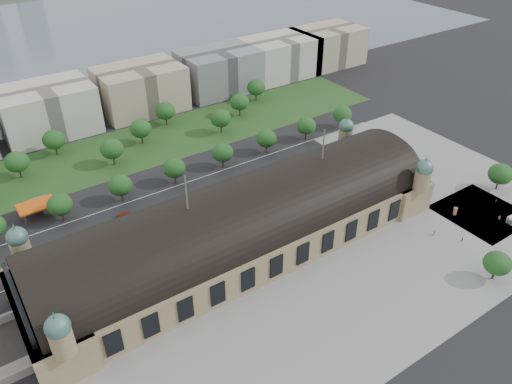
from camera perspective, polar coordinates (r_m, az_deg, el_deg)
ground at (r=180.07m, az=-1.54°, el=-6.45°), size 900.00×900.00×0.00m
station at (r=173.65m, az=-1.59°, el=-3.85°), size 150.00×48.40×44.30m
plaza_south at (r=160.24m, az=10.45°, el=-13.41°), size 190.00×48.00×0.12m
plaza_east at (r=241.36m, az=19.44°, el=2.82°), size 56.00×100.00×0.12m
road_slab at (r=200.44m, az=-12.33°, el=-2.61°), size 260.00×26.00×0.10m
grass_belt at (r=246.52m, az=-16.46°, el=4.07°), size 300.00×45.00×0.10m
petrol_station at (r=214.89m, az=-23.64°, el=-1.28°), size 14.00×13.00×5.05m
lake at (r=436.72m, az=-24.25°, el=15.36°), size 700.00×320.00×0.08m
office_3 at (r=273.80m, az=-22.74°, el=8.63°), size 45.00×32.00×24.00m
office_4 at (r=286.10m, az=-13.05°, el=11.42°), size 45.00×32.00×24.00m
office_5 at (r=306.17m, az=-4.25°, el=13.65°), size 45.00×32.00×24.00m
office_6 at (r=329.72m, az=2.72°, el=15.17°), size 45.00×32.00×24.00m
office_7 at (r=354.16m, az=8.13°, el=16.19°), size 45.00×32.00×24.00m
tree_row_3 at (r=202.84m, az=-21.51°, el=-1.36°), size 9.60×9.60×11.52m
tree_row_4 at (r=207.27m, az=-15.25°, el=0.74°), size 9.60×9.60×11.52m
tree_row_5 at (r=214.32m, az=-9.33°, el=2.71°), size 9.60×9.60×11.52m
tree_row_6 at (r=223.73m, az=-3.83°, el=4.52°), size 9.60×9.60×11.52m
tree_row_7 at (r=235.22m, az=1.20°, el=6.13°), size 9.60×9.60×11.52m
tree_row_8 at (r=248.50m, az=5.76°, el=7.53°), size 9.60×9.60×11.52m
tree_row_9 at (r=263.31m, az=9.86°, el=8.75°), size 9.60×9.60×11.52m
tree_belt_4 at (r=238.21m, az=-25.66°, el=3.12°), size 10.40×10.40×12.48m
tree_belt_5 at (r=251.16m, az=-22.11°, el=5.57°), size 10.40×10.40×12.48m
tree_belt_6 at (r=234.02m, az=-16.14°, el=4.74°), size 10.40×10.40×12.48m
tree_belt_7 at (r=249.52m, az=-13.06°, el=7.08°), size 10.40×10.40×12.48m
tree_belt_8 at (r=266.02m, az=-10.31°, el=9.11°), size 10.40×10.40×12.48m
tree_belt_9 at (r=254.19m, az=-4.06°, el=8.40°), size 10.40×10.40×12.48m
tree_belt_10 at (r=272.53m, az=-1.90°, el=10.25°), size 10.40×10.40×12.48m
tree_belt_11 at (r=291.45m, az=0.01°, el=11.86°), size 10.40×10.40×12.48m
tree_plaza_ne at (r=231.02m, az=26.16°, el=1.86°), size 10.00×10.00×11.69m
tree_plaza_s at (r=181.58m, az=25.87°, el=-7.34°), size 9.00×9.00×10.64m
traffic_car_2 at (r=194.27m, az=-20.87°, el=-5.34°), size 5.54×2.72×1.51m
traffic_car_3 at (r=201.63m, az=-14.74°, el=-2.48°), size 5.54×2.79×1.54m
traffic_car_4 at (r=201.38m, az=-9.25°, el=-1.79°), size 4.10×1.83×1.37m
parked_car_0 at (r=183.02m, az=-21.61°, el=-8.23°), size 4.91×3.97×1.57m
parked_car_1 at (r=182.42m, az=-25.35°, el=-9.52°), size 5.39×4.50×1.37m
parked_car_2 at (r=179.54m, az=-22.97°, el=-9.55°), size 5.52×4.95×1.54m
parked_car_3 at (r=184.25m, az=-18.47°, el=-7.13°), size 5.03×3.65×1.59m
parked_car_4 at (r=182.63m, az=-18.29°, el=-7.53°), size 4.68×3.14×1.46m
parked_car_5 at (r=187.75m, az=-12.39°, el=-5.11°), size 6.49×4.92×1.64m
parked_car_6 at (r=188.52m, az=-10.45°, el=-4.68°), size 5.52×5.01×1.55m
bus_west at (r=200.41m, az=-7.08°, el=-1.36°), size 13.58×4.33×3.72m
bus_mid at (r=207.89m, az=-0.06°, el=0.25°), size 11.39×3.35×3.13m
bus_east at (r=204.54m, az=-2.28°, el=-0.33°), size 13.00×4.12×3.56m
advertising_column at (r=210.26m, az=21.81°, el=-2.05°), size 1.66×1.66×3.15m
pedestrian_0 at (r=196.59m, az=19.69°, el=-4.49°), size 1.00×0.77×1.80m
pedestrian_1 at (r=197.39m, az=22.52°, el=-5.01°), size 0.74×0.83×1.90m
pedestrian_2 at (r=225.17m, az=25.75°, el=-0.87°), size 0.74×0.88×1.57m
pedestrian_4 at (r=194.83m, az=26.90°, el=-6.91°), size 0.99×1.16×1.67m
pedestrian_5 at (r=214.94m, az=26.07°, el=-2.61°), size 0.64×0.99×1.91m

